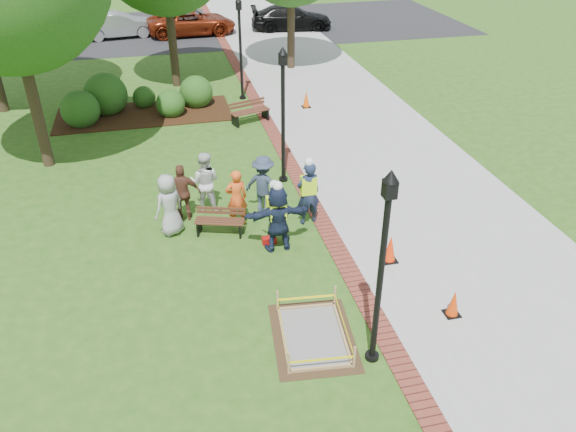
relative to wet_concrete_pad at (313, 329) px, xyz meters
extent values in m
plane|color=#285116|center=(-0.25, 2.15, -0.23)|extent=(100.00, 100.00, 0.00)
cube|color=#9E9E99|center=(4.75, 12.15, -0.22)|extent=(6.00, 60.00, 0.02)
cube|color=maroon|center=(1.50, 12.15, -0.22)|extent=(0.50, 60.00, 0.03)
cube|color=#381E0F|center=(-3.25, 14.15, -0.21)|extent=(7.00, 3.00, 0.05)
cube|color=black|center=(-0.25, 29.15, -0.23)|extent=(36.00, 12.00, 0.01)
cube|color=#47331E|center=(0.00, 0.00, -0.23)|extent=(1.93, 2.46, 0.01)
cube|color=gray|center=(0.00, 0.00, -0.21)|extent=(1.38, 1.91, 0.04)
cube|color=tan|center=(0.00, 0.00, -0.19)|extent=(1.51, 2.05, 0.08)
cube|color=tan|center=(0.00, 0.00, 0.04)|extent=(1.54, 2.08, 0.55)
cube|color=yellow|center=(0.00, 0.00, 0.07)|extent=(1.49, 2.02, 0.06)
cube|color=#532A1C|center=(-1.38, 4.47, 0.17)|extent=(1.39, 0.78, 0.04)
cube|color=#532A1C|center=(-1.32, 4.67, 0.38)|extent=(1.28, 0.44, 0.21)
cube|color=black|center=(-1.38, 4.47, -0.04)|extent=(1.29, 0.79, 0.39)
cube|color=brown|center=(0.84, 12.27, 0.25)|extent=(1.63, 0.94, 0.04)
cube|color=brown|center=(0.76, 12.51, 0.49)|extent=(1.50, 0.54, 0.25)
cube|color=black|center=(0.84, 12.27, 0.00)|extent=(1.52, 0.95, 0.46)
cube|color=black|center=(3.19, -0.03, -0.21)|extent=(0.34, 0.34, 0.04)
cone|color=#DC3A06|center=(3.19, -0.03, 0.12)|extent=(0.27, 0.27, 0.63)
cube|color=black|center=(2.61, 2.21, -0.21)|extent=(0.39, 0.39, 0.05)
cone|color=#FE3308|center=(2.61, 2.21, 0.17)|extent=(0.30, 0.30, 0.71)
cube|color=black|center=(3.43, 13.42, -0.21)|extent=(0.36, 0.36, 0.05)
cone|color=#FC5207|center=(3.43, 13.42, 0.14)|extent=(0.28, 0.28, 0.66)
cube|color=#9C0E0C|center=(-0.18, 3.71, -0.14)|extent=(0.38, 0.21, 0.19)
cylinder|color=black|center=(1.00, -0.85, 1.67)|extent=(0.12, 0.12, 3.80)
cube|color=black|center=(1.00, -0.85, 3.67)|extent=(0.22, 0.22, 0.32)
cone|color=black|center=(1.00, -0.85, 3.92)|extent=(0.28, 0.28, 0.22)
cylinder|color=black|center=(1.00, -0.85, -0.18)|extent=(0.28, 0.28, 0.10)
cylinder|color=black|center=(1.00, 7.15, 1.67)|extent=(0.12, 0.12, 3.80)
cube|color=black|center=(1.00, 7.15, 3.67)|extent=(0.22, 0.22, 0.32)
cone|color=black|center=(1.00, 7.15, 3.92)|extent=(0.28, 0.28, 0.22)
cylinder|color=black|center=(1.00, 7.15, -0.18)|extent=(0.28, 0.28, 0.10)
cylinder|color=black|center=(1.00, 15.15, 1.67)|extent=(0.12, 0.12, 3.80)
cube|color=black|center=(1.00, 15.15, 3.67)|extent=(0.22, 0.22, 0.32)
cylinder|color=black|center=(1.00, 15.15, -0.18)|extent=(0.28, 0.28, 0.10)
cylinder|color=#3D2D1E|center=(-6.47, 10.11, 2.32)|extent=(0.36, 0.36, 5.10)
cylinder|color=#3D2D1E|center=(-1.70, 17.68, 2.27)|extent=(0.38, 0.38, 5.00)
cylinder|color=#3D2D1E|center=(4.17, 19.20, 2.12)|extent=(0.38, 0.38, 4.71)
sphere|color=#144012|center=(-5.62, 13.56, -0.23)|extent=(1.49, 1.49, 1.49)
sphere|color=#144012|center=(-4.69, 14.76, -0.23)|extent=(1.76, 1.76, 1.76)
sphere|color=#144012|center=(-2.16, 13.77, -0.23)|extent=(1.17, 1.17, 1.17)
sphere|color=#144012|center=(-1.03, 14.69, -0.23)|extent=(1.40, 1.40, 1.40)
sphere|color=#144012|center=(-3.20, 15.10, -0.23)|extent=(0.95, 0.95, 0.95)
imported|color=#969696|center=(-2.66, 4.83, 0.64)|extent=(0.66, 0.62, 1.75)
imported|color=#EE541C|center=(-0.85, 4.86, 0.60)|extent=(0.57, 0.39, 1.67)
imported|color=silver|center=(-1.59, 5.86, 0.67)|extent=(0.68, 0.56, 1.82)
imported|color=brown|center=(-2.25, 5.48, 0.61)|extent=(0.57, 0.40, 1.69)
imported|color=#2C384E|center=(0.01, 5.35, 0.64)|extent=(0.67, 0.62, 1.75)
imported|color=#1D224B|center=(0.00, 3.42, 0.68)|extent=(0.59, 0.39, 1.83)
cube|color=#B7F114|center=(0.00, 3.42, 0.94)|extent=(0.42, 0.26, 0.52)
sphere|color=white|center=(0.00, 3.42, 1.62)|extent=(0.25, 0.25, 0.25)
imported|color=#18243F|center=(1.09, 4.49, 0.69)|extent=(0.65, 0.47, 1.86)
cube|color=#B7F114|center=(1.09, 4.49, 0.96)|extent=(0.42, 0.26, 0.52)
sphere|color=white|center=(1.09, 4.49, 1.65)|extent=(0.25, 0.25, 0.25)
imported|color=#191C42|center=(0.00, 3.82, 0.59)|extent=(0.56, 0.39, 1.65)
cube|color=#B7F114|center=(0.00, 3.82, 0.83)|extent=(0.42, 0.26, 0.52)
sphere|color=white|center=(0.00, 3.82, 1.44)|extent=(0.25, 0.25, 0.25)
imported|color=black|center=(-7.15, 27.43, -0.23)|extent=(2.85, 4.57, 1.38)
imported|color=#9B9BA0|center=(-4.41, 27.70, -0.23)|extent=(2.79, 5.17, 1.61)
imported|color=maroon|center=(-0.10, 27.41, -0.23)|extent=(2.41, 5.06, 1.62)
imported|color=black|center=(6.17, 27.34, -0.23)|extent=(2.69, 5.12, 1.60)
camera|label=1|loc=(-2.56, -8.48, 8.13)|focal=35.00mm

